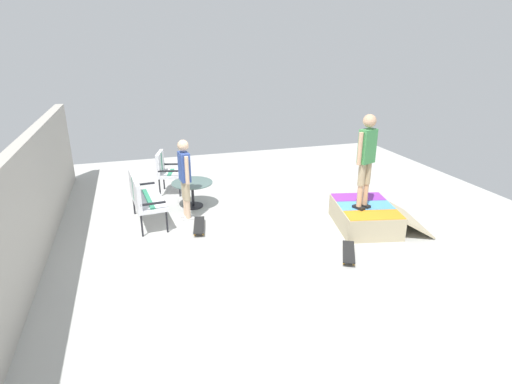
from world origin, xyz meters
The scene contains 10 objects.
ground_plane centered at (0.00, 0.00, -0.05)m, with size 12.00×12.00×0.10m, color #B2B2AD.
back_wall_cinderblock centered at (0.00, 4.00, 1.00)m, with size 9.00×0.20×2.00m.
skate_ramp centered at (-0.47, -1.96, 0.23)m, with size 1.74×1.94×0.46m.
patio_bench centered at (0.96, 2.25, 0.62)m, with size 1.30×0.67×1.02m.
patio_chair_near_house centered at (2.68, 1.63, 0.61)m, with size 0.74×0.69×1.02m.
patio_table centered at (1.59, 1.16, 0.40)m, with size 0.90×0.90×0.57m.
person_watching centered at (0.94, 1.39, 0.98)m, with size 0.48×0.27×1.68m.
person_skater centered at (-0.56, -1.78, 1.52)m, with size 0.32×0.45×1.80m.
skateboard_by_bench centered at (0.37, 1.24, 0.08)m, with size 0.82×0.35×0.10m.
skateboard_spare centered at (-1.47, -1.03, 0.08)m, with size 0.80×0.55×0.10m.
Camera 1 is at (-6.92, 2.30, 3.44)m, focal length 28.60 mm.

